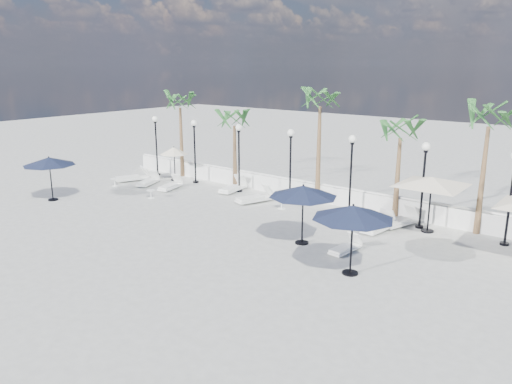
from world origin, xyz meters
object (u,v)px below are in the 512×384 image
Objects in this scene: lounger_5 at (346,247)px; lounger_6 at (379,226)px; lounger_0 at (171,185)px; parasol_cream_sq_a at (432,177)px; lounger_4 at (255,198)px; parasol_navy_mid at (303,192)px; lounger_2 at (148,181)px; parasol_navy_left at (49,162)px; lounger_1 at (133,177)px; parasol_navy_right at (353,213)px; parasol_cream_small at (174,151)px; lounger_3 at (233,187)px; lounger_7 at (400,220)px.

lounger_6 is at bearing 97.42° from lounger_5.
parasol_cream_sq_a is (14.40, 1.81, 2.19)m from lounger_0.
parasol_navy_mid reaches higher than lounger_4.
parasol_navy_left reaches higher than lounger_2.
lounger_1 is 1.31× the size of lounger_5.
parasol_cream_sq_a is (8.80, 0.97, 2.16)m from lounger_4.
lounger_4 is at bearing 28.41° from lounger_1.
parasol_cream_sq_a is at bearing 85.30° from parasol_navy_right.
lounger_5 is at bearing -17.05° from parasol_cream_small.
lounger_1 is 0.79× the size of parasol_navy_mid.
parasol_cream_sq_a reaches higher than parasol_cream_small.
lounger_4 is at bearing -13.85° from lounger_2.
lounger_4 is at bearing -173.70° from parasol_cream_sq_a.
lounger_6 is 0.75× the size of parasol_navy_mid.
parasol_cream_small is at bearing -180.00° from parasol_cream_sq_a.
parasol_navy_right is 6.14m from parasol_cream_sq_a.
parasol_navy_right is (1.19, -4.86, 1.97)m from lounger_6.
lounger_6 is at bearing -18.42° from lounger_2.
parasol_navy_right is at bearing -51.23° from lounger_5.
lounger_3 is 0.78× the size of parasol_navy_mid.
lounger_1 reaches higher than lounger_5.
parasol_navy_mid is at bearing -15.58° from lounger_4.
lounger_5 is 4.45m from lounger_7.
lounger_0 is 0.94× the size of lounger_6.
parasol_cream_small is (-14.74, -0.02, 1.57)m from lounger_7.
lounger_0 is at bearing -18.12° from lounger_2.
lounger_5 is 0.77× the size of lounger_7.
lounger_0 is 0.91× the size of lounger_3.
lounger_5 is at bearing 122.93° from parasol_navy_right.
lounger_4 is 0.81× the size of parasol_navy_mid.
lounger_2 is 14.87m from lounger_5.
lounger_7 reaches higher than lounger_0.
parasol_navy_right is (8.30, -5.14, 1.96)m from lounger_4.
lounger_6 is 3.03m from parasol_cream_sq_a.
parasol_navy_left is at bearing -135.14° from lounger_0.
parasol_navy_mid is (12.78, -2.70, 1.94)m from lounger_2.
parasol_navy_mid is (-1.79, -3.35, 1.92)m from lounger_6.
lounger_7 is at bearing -7.23° from lounger_0.
lounger_3 is at bearing 38.59° from lounger_1.
lounger_6 is 0.98× the size of parasol_cream_small.
lounger_1 is 0.80× the size of parasol_navy_left.
lounger_3 is at bearing 0.27° from parasol_cream_small.
lounger_3 is 1.01× the size of parasol_cream_small.
parasol_cream_small is at bearing 172.37° from lounger_3.
parasol_navy_right is (1.10, -1.70, 2.02)m from lounger_5.
lounger_2 is 13.21m from parasol_navy_mid.
lounger_7 reaches higher than lounger_5.
parasol_navy_left reaches higher than lounger_0.
parasol_navy_mid is at bearing -112.18° from lounger_6.
lounger_4 reaches higher than lounger_3.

